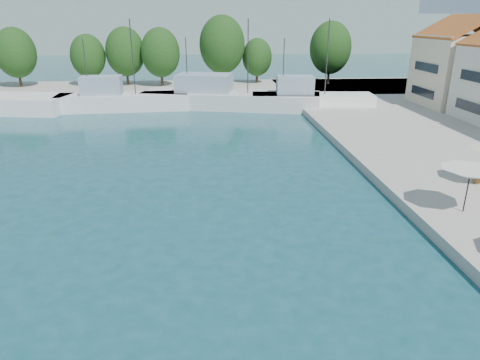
{
  "coord_description": "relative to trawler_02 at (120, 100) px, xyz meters",
  "views": [
    {
      "loc": [
        -4.07,
        4.36,
        9.53
      ],
      "look_at": [
        -2.55,
        26.0,
        1.45
      ],
      "focal_mm": 32.0,
      "sensor_mm": 36.0,
      "label": 1
    }
  ],
  "objects": [
    {
      "name": "quay_far",
      "position": [
        6.32,
        13.14,
        -0.77
      ],
      "size": [
        90.0,
        16.0,
        0.6
      ],
      "primitive_type": "cube",
      "color": "#ABA79A",
      "rests_on": "ground"
    },
    {
      "name": "hill_west",
      "position": [
        -15.68,
        106.14,
        6.93
      ],
      "size": [
        180.0,
        40.0,
        16.0
      ],
      "primitive_type": "cube",
      "color": "gray",
      "rests_on": "ground"
    },
    {
      "name": "hill_east",
      "position": [
        54.32,
        126.14,
        4.93
      ],
      "size": [
        140.0,
        40.0,
        12.0
      ],
      "primitive_type": "cube",
      "color": "gray",
      "rests_on": "ground"
    },
    {
      "name": "building_06",
      "position": [
        38.32,
        -2.86,
        4.43
      ],
      "size": [
        9.0,
        8.8,
        10.2
      ],
      "color": "beige",
      "rests_on": "quay_right"
    },
    {
      "name": "trawler_02",
      "position": [
        0.0,
        0.0,
        0.0
      ],
      "size": [
        14.77,
        4.77,
        10.2
      ],
      "rotation": [
        0.0,
        0.0,
        0.07
      ],
      "color": "silver",
      "rests_on": "ground"
    },
    {
      "name": "trawler_03",
      "position": [
        12.12,
        0.6,
        -0.0
      ],
      "size": [
        21.12,
        9.92,
        10.2
      ],
      "rotation": [
        0.0,
        0.0,
        -0.23
      ],
      "color": "silver",
      "rests_on": "ground"
    },
    {
      "name": "trawler_04",
      "position": [
        21.52,
        -1.41,
        0.0
      ],
      "size": [
        13.87,
        4.72,
        10.2
      ],
      "rotation": [
        0.0,
        0.0,
        -0.09
      ],
      "color": "white",
      "rests_on": "ground"
    },
    {
      "name": "tree_02",
      "position": [
        -16.94,
        15.18,
        4.28
      ],
      "size": [
        5.56,
        5.56,
        8.23
      ],
      "color": "#3F2B19",
      "rests_on": "quay_far"
    },
    {
      "name": "tree_03",
      "position": [
        -7.17,
        15.85,
        3.73
      ],
      "size": [
        4.92,
        4.92,
        7.29
      ],
      "color": "#3F2B19",
      "rests_on": "quay_far"
    },
    {
      "name": "tree_04",
      "position": [
        -1.85,
        16.05,
        4.3
      ],
      "size": [
        5.58,
        5.58,
        8.26
      ],
      "color": "#3F2B19",
      "rests_on": "quay_far"
    },
    {
      "name": "tree_05",
      "position": [
        3.35,
        14.64,
        4.25
      ],
      "size": [
        5.53,
        5.53,
        8.19
      ],
      "color": "#3F2B19",
      "rests_on": "quay_far"
    },
    {
      "name": "tree_06",
      "position": [
        12.23,
        16.08,
        5.22
      ],
      "size": [
        6.66,
        6.66,
        9.86
      ],
      "color": "#3F2B19",
      "rests_on": "quay_far"
    },
    {
      "name": "tree_07",
      "position": [
        17.51,
        17.1,
        3.34
      ],
      "size": [
        4.46,
        4.46,
        6.61
      ],
      "color": "#3F2B19",
      "rests_on": "quay_far"
    },
    {
      "name": "tree_08",
      "position": [
        28.27,
        15.57,
        4.75
      ],
      "size": [
        6.11,
        6.11,
        9.05
      ],
      "color": "#3F2B19",
      "rests_on": "quay_far"
    },
    {
      "name": "umbrella_white",
      "position": [
        22.75,
        -30.85,
        1.54
      ],
      "size": [
        2.85,
        2.85,
        2.26
      ],
      "color": "black",
      "rests_on": "quay_right"
    }
  ]
}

